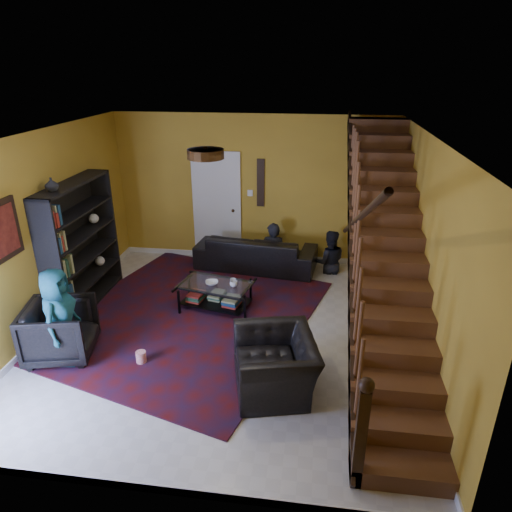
{
  "coord_description": "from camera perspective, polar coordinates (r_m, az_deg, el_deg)",
  "views": [
    {
      "loc": [
        1.2,
        -5.58,
        3.65
      ],
      "look_at": [
        0.38,
        0.4,
        1.06
      ],
      "focal_mm": 32.0,
      "sensor_mm": 36.0,
      "label": 1
    }
  ],
  "objects": [
    {
      "name": "armchair_right",
      "position": [
        5.56,
        2.42,
        -13.33
      ],
      "size": [
        1.15,
        1.25,
        0.69
      ],
      "primitive_type": "imported",
      "rotation": [
        0.0,
        0.0,
        -1.33
      ],
      "color": "black",
      "rests_on": "floor"
    },
    {
      "name": "popcorn_bucket",
      "position": [
        6.28,
        -14.17,
        -12.12
      ],
      "size": [
        0.17,
        0.17,
        0.15
      ],
      "primitive_type": "cylinder",
      "rotation": [
        0.0,
        0.0,
        0.4
      ],
      "color": "red",
      "rests_on": "rug"
    },
    {
      "name": "cup_b",
      "position": [
        7.19,
        -2.89,
        -3.16
      ],
      "size": [
        0.11,
        0.11,
        0.08
      ],
      "primitive_type": "imported",
      "rotation": [
        0.0,
        0.0,
        -0.2
      ],
      "color": "#999999",
      "rests_on": "coffee_table"
    },
    {
      "name": "ceiling_fixture",
      "position": [
        5.01,
        -6.32,
        12.57
      ],
      "size": [
        0.4,
        0.4,
        0.1
      ],
      "primitive_type": "cylinder",
      "color": "#3F2814",
      "rests_on": "room"
    },
    {
      "name": "armchair_left",
      "position": [
        6.6,
        -23.25,
        -8.59
      ],
      "size": [
        1.0,
        0.98,
        0.77
      ],
      "primitive_type": "imported",
      "rotation": [
        0.0,
        0.0,
        1.8
      ],
      "color": "black",
      "rests_on": "floor"
    },
    {
      "name": "vase",
      "position": [
        6.91,
        -24.18,
        8.15
      ],
      "size": [
        0.18,
        0.18,
        0.19
      ],
      "primitive_type": "imported",
      "color": "#999999",
      "rests_on": "bookshelf"
    },
    {
      "name": "coffee_table",
      "position": [
        7.3,
        -5.06,
        -4.78
      ],
      "size": [
        1.22,
        0.88,
        0.42
      ],
      "rotation": [
        0.0,
        0.0,
        -0.23
      ],
      "color": "black",
      "rests_on": "floor"
    },
    {
      "name": "room",
      "position": [
        8.2,
        -11.06,
        -3.34
      ],
      "size": [
        5.5,
        5.5,
        5.5
      ],
      "color": "gold",
      "rests_on": "ground"
    },
    {
      "name": "person_adult_a",
      "position": [
        8.67,
        2.12,
        -0.08
      ],
      "size": [
        0.49,
        0.33,
        1.35
      ],
      "primitive_type": "imported",
      "rotation": [
        0.0,
        0.0,
        3.15
      ],
      "color": "black",
      "rests_on": "sofa"
    },
    {
      "name": "sofa",
      "position": [
        8.62,
        0.01,
        0.52
      ],
      "size": [
        2.33,
        1.14,
        0.65
      ],
      "primitive_type": "imported",
      "rotation": [
        0.0,
        0.0,
        3.02
      ],
      "color": "black",
      "rests_on": "floor"
    },
    {
      "name": "bowl",
      "position": [
        7.21,
        -5.56,
        -3.35
      ],
      "size": [
        0.24,
        0.24,
        0.05
      ],
      "primitive_type": "imported",
      "rotation": [
        0.0,
        0.0,
        0.22
      ],
      "color": "#999999",
      "rests_on": "coffee_table"
    },
    {
      "name": "floor",
      "position": [
        6.78,
        -3.69,
        -9.46
      ],
      "size": [
        5.5,
        5.5,
        0.0
      ],
      "primitive_type": "plane",
      "color": "beige",
      "rests_on": "ground"
    },
    {
      "name": "person_adult_b",
      "position": [
        8.67,
        9.11,
        -0.76
      ],
      "size": [
        0.65,
        0.53,
        1.25
      ],
      "primitive_type": "imported",
      "rotation": [
        0.0,
        0.0,
        3.24
      ],
      "color": "black",
      "rests_on": "sofa"
    },
    {
      "name": "cup_a",
      "position": [
        7.1,
        -2.8,
        -3.49
      ],
      "size": [
        0.12,
        0.12,
        0.1
      ],
      "primitive_type": "imported",
      "rotation": [
        0.0,
        0.0,
        -0.02
      ],
      "color": "#999999",
      "rests_on": "coffee_table"
    },
    {
      "name": "bookshelf",
      "position": [
        7.64,
        -20.95,
        1.01
      ],
      "size": [
        0.35,
        1.8,
        2.0
      ],
      "color": "black",
      "rests_on": "floor"
    },
    {
      "name": "wall_hanging",
      "position": [
        8.64,
        0.58,
        9.12
      ],
      "size": [
        0.14,
        0.03,
        0.9
      ],
      "primitive_type": "cube",
      "color": "black",
      "rests_on": "room"
    },
    {
      "name": "person_child",
      "position": [
        6.34,
        -23.35,
        -7.04
      ],
      "size": [
        0.46,
        0.67,
        1.33
      ],
      "primitive_type": "imported",
      "rotation": [
        0.0,
        0.0,
        1.63
      ],
      "color": "#1A4F64",
      "rests_on": "armchair_left"
    },
    {
      "name": "door",
      "position": [
        8.92,
        -4.89,
        5.98
      ],
      "size": [
        0.82,
        0.05,
        2.05
      ],
      "primitive_type": "cube",
      "color": "silver",
      "rests_on": "floor"
    },
    {
      "name": "staircase",
      "position": [
        6.09,
        15.93,
        0.54
      ],
      "size": [
        0.95,
        5.02,
        3.18
      ],
      "color": "brown",
      "rests_on": "floor"
    },
    {
      "name": "rug",
      "position": [
        7.22,
        -8.65,
        -7.4
      ],
      "size": [
        4.5,
        4.84,
        0.02
      ],
      "primitive_type": "cube",
      "rotation": [
        0.0,
        0.0,
        -0.29
      ],
      "color": "#420B0B",
      "rests_on": "floor"
    }
  ]
}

